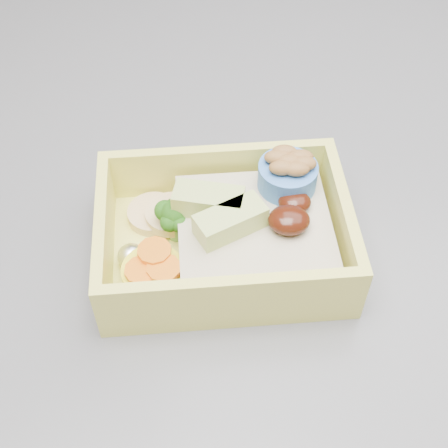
{
  "coord_description": "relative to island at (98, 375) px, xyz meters",
  "views": [
    {
      "loc": [
        0.19,
        -0.52,
        1.32
      ],
      "look_at": [
        0.19,
        -0.22,
        0.96
      ],
      "focal_mm": 50.0,
      "sensor_mm": 36.0,
      "label": 1
    }
  ],
  "objects": [
    {
      "name": "island",
      "position": [
        0.0,
        0.0,
        0.0
      ],
      "size": [
        1.24,
        0.84,
        0.92
      ],
      "color": "brown",
      "rests_on": "ground"
    },
    {
      "name": "ground",
      "position": [
        0.0,
        0.1,
        -0.46
      ],
      "size": [
        3.5,
        3.5,
        0.0
      ],
      "primitive_type": "plane",
      "color": "#BCB7AD",
      "rests_on": "ground"
    },
    {
      "name": "bento_box",
      "position": [
        0.19,
        -0.12,
        0.48
      ],
      "size": [
        0.2,
        0.15,
        0.07
      ],
      "rotation": [
        0.0,
        0.0,
        0.1
      ],
      "color": "#E1DC5D",
      "rests_on": "island"
    }
  ]
}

